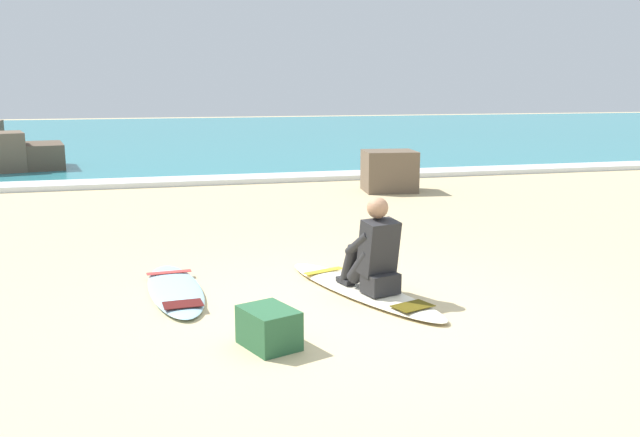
{
  "coord_description": "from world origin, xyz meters",
  "views": [
    {
      "loc": [
        -1.87,
        -5.78,
        2.09
      ],
      "look_at": [
        0.12,
        1.78,
        0.55
      ],
      "focal_mm": 38.26,
      "sensor_mm": 36.0,
      "label": 1
    }
  ],
  "objects_px": {
    "surfboard_main": "(361,289)",
    "surfer_seated": "(374,255)",
    "surfboard_spare_near": "(175,289)",
    "shoreline_rock": "(389,171)",
    "beach_bag": "(269,328)"
  },
  "relations": [
    {
      "from": "surfboard_main",
      "to": "surfer_seated",
      "type": "bearing_deg",
      "value": -68.04
    },
    {
      "from": "surfboard_spare_near",
      "to": "beach_bag",
      "type": "height_order",
      "value": "beach_bag"
    },
    {
      "from": "surfboard_main",
      "to": "surfboard_spare_near",
      "type": "xyz_separation_m",
      "value": [
        -1.84,
        0.48,
        0.0
      ]
    },
    {
      "from": "surfboard_main",
      "to": "surfboard_spare_near",
      "type": "relative_size",
      "value": 1.26
    },
    {
      "from": "beach_bag",
      "to": "shoreline_rock",
      "type": "bearing_deg",
      "value": 62.98
    },
    {
      "from": "surfboard_main",
      "to": "shoreline_rock",
      "type": "distance_m",
      "value": 6.85
    },
    {
      "from": "surfboard_spare_near",
      "to": "shoreline_rock",
      "type": "distance_m",
      "value": 7.37
    },
    {
      "from": "shoreline_rock",
      "to": "surfboard_spare_near",
      "type": "bearing_deg",
      "value": -127.59
    },
    {
      "from": "surfer_seated",
      "to": "surfboard_spare_near",
      "type": "bearing_deg",
      "value": 161.21
    },
    {
      "from": "shoreline_rock",
      "to": "surfer_seated",
      "type": "bearing_deg",
      "value": -111.7
    },
    {
      "from": "surfer_seated",
      "to": "beach_bag",
      "type": "height_order",
      "value": "surfer_seated"
    },
    {
      "from": "surfer_seated",
      "to": "shoreline_rock",
      "type": "distance_m",
      "value": 6.97
    },
    {
      "from": "beach_bag",
      "to": "surfboard_spare_near",
      "type": "bearing_deg",
      "value": 111.49
    },
    {
      "from": "surfboard_main",
      "to": "beach_bag",
      "type": "relative_size",
      "value": 5.16
    },
    {
      "from": "surfer_seated",
      "to": "shoreline_rock",
      "type": "bearing_deg",
      "value": 68.3
    }
  ]
}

